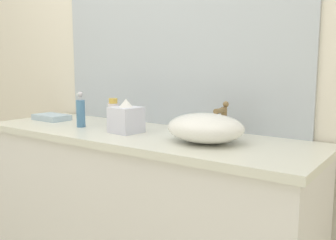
{
  "coord_description": "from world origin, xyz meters",
  "views": [
    {
      "loc": [
        1.21,
        -0.99,
        1.22
      ],
      "look_at": [
        0.24,
        0.39,
        0.96
      ],
      "focal_mm": 40.84,
      "sensor_mm": 36.0,
      "label": 1
    }
  ],
  "objects_px": {
    "soap_dispenser": "(81,112)",
    "lotion_bottle": "(113,114)",
    "folded_hand_towel": "(52,117)",
    "tissue_box": "(126,118)",
    "sink_basin": "(205,128)"
  },
  "relations": [
    {
      "from": "lotion_bottle",
      "to": "folded_hand_towel",
      "type": "relative_size",
      "value": 0.72
    },
    {
      "from": "soap_dispenser",
      "to": "tissue_box",
      "type": "height_order",
      "value": "soap_dispenser"
    },
    {
      "from": "sink_basin",
      "to": "folded_hand_towel",
      "type": "height_order",
      "value": "sink_basin"
    },
    {
      "from": "sink_basin",
      "to": "tissue_box",
      "type": "relative_size",
      "value": 2.05
    },
    {
      "from": "lotion_bottle",
      "to": "tissue_box",
      "type": "height_order",
      "value": "tissue_box"
    },
    {
      "from": "lotion_bottle",
      "to": "sink_basin",
      "type": "bearing_deg",
      "value": -5.35
    },
    {
      "from": "lotion_bottle",
      "to": "folded_hand_towel",
      "type": "bearing_deg",
      "value": -177.61
    },
    {
      "from": "soap_dispenser",
      "to": "tissue_box",
      "type": "xyz_separation_m",
      "value": [
        0.31,
        0.01,
        -0.01
      ]
    },
    {
      "from": "tissue_box",
      "to": "sink_basin",
      "type": "bearing_deg",
      "value": 2.66
    },
    {
      "from": "soap_dispenser",
      "to": "lotion_bottle",
      "type": "height_order",
      "value": "soap_dispenser"
    },
    {
      "from": "lotion_bottle",
      "to": "tissue_box",
      "type": "xyz_separation_m",
      "value": [
        0.15,
        -0.07,
        -0.0
      ]
    },
    {
      "from": "folded_hand_towel",
      "to": "soap_dispenser",
      "type": "bearing_deg",
      "value": -11.63
    },
    {
      "from": "lotion_bottle",
      "to": "soap_dispenser",
      "type": "bearing_deg",
      "value": -149.83
    },
    {
      "from": "sink_basin",
      "to": "soap_dispenser",
      "type": "bearing_deg",
      "value": -177.4
    },
    {
      "from": "sink_basin",
      "to": "lotion_bottle",
      "type": "bearing_deg",
      "value": 174.65
    }
  ]
}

